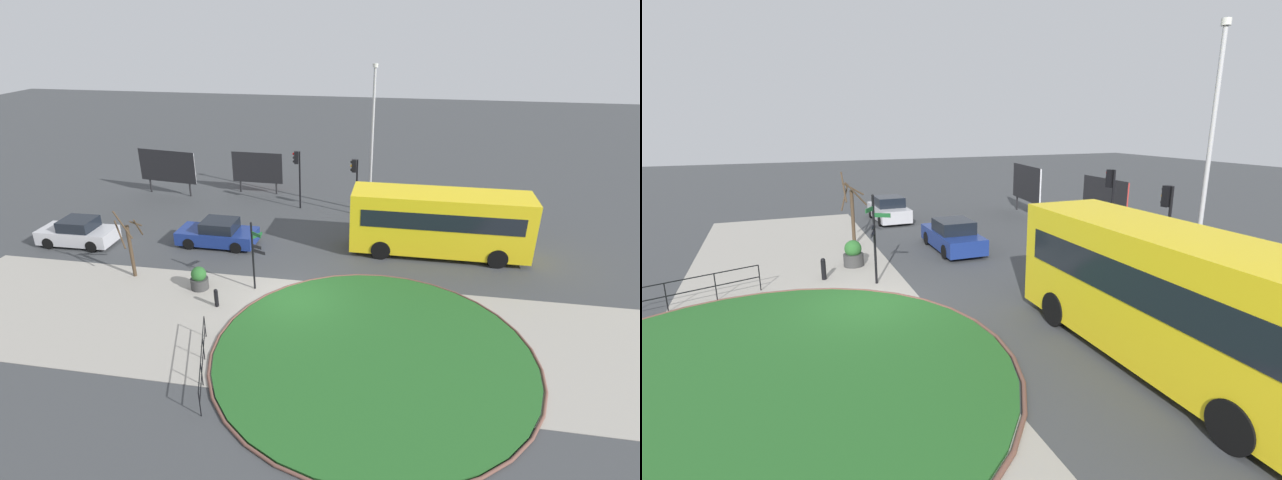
{
  "view_description": "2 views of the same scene",
  "coord_description": "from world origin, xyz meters",
  "views": [
    {
      "loc": [
        4.28,
        -18.23,
        11.49
      ],
      "look_at": [
        0.83,
        1.61,
        2.28
      ],
      "focal_mm": 27.62,
      "sensor_mm": 36.0,
      "label": 1
    },
    {
      "loc": [
        14.1,
        -2.45,
        5.78
      ],
      "look_at": [
        1.44,
        2.67,
        2.31
      ],
      "focal_mm": 26.01,
      "sensor_mm": 36.0,
      "label": 2
    }
  ],
  "objects": [
    {
      "name": "lamppost_tall",
      "position": [
        2.32,
        11.48,
        4.81
      ],
      "size": [
        0.32,
        0.32,
        9.03
      ],
      "color": "#B7B7BC",
      "rests_on": "ground"
    },
    {
      "name": "signpost_directional",
      "position": [
        -1.98,
        0.68,
        1.9
      ],
      "size": [
        0.7,
        0.92,
        3.33
      ],
      "color": "black",
      "rests_on": "ground"
    },
    {
      "name": "traffic_light_near",
      "position": [
        -2.3,
        11.26,
        2.77
      ],
      "size": [
        0.48,
        0.32,
        3.78
      ],
      "rotation": [
        0.0,
        0.0,
        3.39
      ],
      "color": "black",
      "rests_on": "ground"
    },
    {
      "name": "traffic_light_far",
      "position": [
        1.39,
        10.81,
        2.61
      ],
      "size": [
        0.49,
        0.3,
        3.55
      ],
      "rotation": [
        0.0,
        0.0,
        3.3
      ],
      "color": "black",
      "rests_on": "ground"
    },
    {
      "name": "sidewalk_paving",
      "position": [
        0.0,
        -2.12,
        0.01
      ],
      "size": [
        32.0,
        7.75,
        0.02
      ],
      "primitive_type": "cube",
      "color": "#9E998E",
      "rests_on": "ground"
    },
    {
      "name": "bus_yellow",
      "position": [
        6.34,
        5.92,
        1.79
      ],
      "size": [
        9.07,
        2.58,
        3.35
      ],
      "rotation": [
        0.0,
        0.0,
        3.14
      ],
      "color": "yellow",
      "rests_on": "ground"
    },
    {
      "name": "car_far_lane",
      "position": [
        -12.98,
        3.75,
        0.68
      ],
      "size": [
        4.1,
        1.87,
        1.49
      ],
      "rotation": [
        0.0,
        0.0,
        3.16
      ],
      "color": "#B7B7BC",
      "rests_on": "ground"
    },
    {
      "name": "bollard_foreground",
      "position": [
        -3.24,
        -1.06,
        0.44
      ],
      "size": [
        0.18,
        0.18,
        0.86
      ],
      "color": "black",
      "rests_on": "ground"
    },
    {
      "name": "grass_island",
      "position": [
        3.64,
        -3.18,
        0.05
      ],
      "size": [
        11.8,
        11.8,
        0.1
      ],
      "primitive_type": "cylinder",
      "color": "#235B23",
      "rests_on": "ground"
    },
    {
      "name": "grass_kerb_ring",
      "position": [
        3.64,
        -3.18,
        0.06
      ],
      "size": [
        12.11,
        12.11,
        0.11
      ],
      "primitive_type": "torus",
      "color": "brown",
      "rests_on": "ground"
    },
    {
      "name": "billboard_right",
      "position": [
        -5.72,
        13.75,
        1.81
      ],
      "size": [
        3.62,
        0.22,
        2.93
      ],
      "rotation": [
        0.0,
        0.0,
        -0.02
      ],
      "color": "black",
      "rests_on": "ground"
    },
    {
      "name": "car_near_lane",
      "position": [
        -5.4,
        4.97,
        0.66
      ],
      "size": [
        4.31,
        1.88,
        1.45
      ],
      "rotation": [
        0.0,
        0.0,
        3.13
      ],
      "color": "navy",
      "rests_on": "ground"
    },
    {
      "name": "street_tree_bare",
      "position": [
        -8.08,
        0.83,
        1.71
      ],
      "size": [
        1.24,
        1.23,
        3.51
      ],
      "color": "#423323",
      "rests_on": "ground"
    },
    {
      "name": "ground",
      "position": [
        0.0,
        0.0,
        0.0
      ],
      "size": [
        120.0,
        120.0,
        0.0
      ],
      "primitive_type": "plane",
      "color": "#3D3F42"
    },
    {
      "name": "billboard_left",
      "position": [
        -11.76,
        12.46,
        1.98
      ],
      "size": [
        4.31,
        0.7,
        3.13
      ],
      "rotation": [
        0.0,
        0.0,
        -0.13
      ],
      "color": "black",
      "rests_on": "ground"
    },
    {
      "name": "railing_grass_edge",
      "position": [
        -2.15,
        -5.26,
        0.64
      ],
      "size": [
        1.47,
        4.04,
        0.97
      ],
      "rotation": [
        0.0,
        0.0,
        5.06
      ],
      "color": "black",
      "rests_on": "ground"
    },
    {
      "name": "planter_near_signpost",
      "position": [
        -4.56,
        0.27,
        0.5
      ],
      "size": [
        0.82,
        0.82,
        1.1
      ],
      "color": "#383838",
      "rests_on": "ground"
    }
  ]
}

